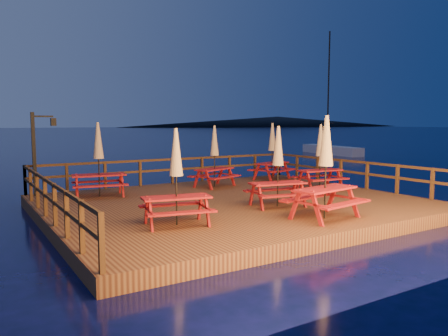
% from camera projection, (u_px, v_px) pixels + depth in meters
% --- Properties ---
extents(ground, '(500.00, 500.00, 0.00)m').
position_uv_depth(ground, '(233.00, 212.00, 14.84)').
color(ground, black).
rests_on(ground, ground).
extents(deck, '(12.00, 10.00, 0.40)m').
position_uv_depth(deck, '(233.00, 206.00, 14.82)').
color(deck, '#432215').
rests_on(deck, ground).
extents(deck_piles, '(11.44, 9.44, 1.40)m').
position_uv_depth(deck_piles, '(233.00, 221.00, 14.87)').
color(deck_piles, '#3E2C13').
rests_on(deck_piles, ground).
extents(railing, '(11.80, 9.75, 1.10)m').
position_uv_depth(railing, '(207.00, 173.00, 16.22)').
color(railing, '#3E2C13').
rests_on(railing, deck).
extents(lamp_post, '(0.85, 0.18, 3.00)m').
position_uv_depth(lamp_post, '(38.00, 146.00, 15.65)').
color(lamp_post, black).
rests_on(lamp_post, deck).
extents(headland_right, '(230.40, 86.40, 7.00)m').
position_uv_depth(headland_right, '(277.00, 122.00, 305.71)').
color(headland_right, black).
rests_on(headland_right, ground).
extents(sailboat, '(2.70, 8.04, 11.78)m').
position_uv_depth(sailboat, '(331.00, 150.00, 41.62)').
color(sailboat, silver).
rests_on(sailboat, ground).
extents(picnic_table_0, '(1.92, 1.63, 2.56)m').
position_uv_depth(picnic_table_0, '(320.00, 156.00, 17.20)').
color(picnic_table_0, maroon).
rests_on(picnic_table_0, deck).
extents(picnic_table_1, '(2.13, 1.94, 2.51)m').
position_uv_depth(picnic_table_1, '(214.00, 155.00, 17.82)').
color(picnic_table_1, maroon).
rests_on(picnic_table_1, deck).
extents(picnic_table_2, '(2.20, 2.00, 2.61)m').
position_uv_depth(picnic_table_2, '(272.00, 150.00, 20.07)').
color(picnic_table_2, maroon).
rests_on(picnic_table_2, deck).
extents(picnic_table_3, '(2.10, 1.83, 2.64)m').
position_uv_depth(picnic_table_3, '(99.00, 158.00, 15.48)').
color(picnic_table_3, maroon).
rests_on(picnic_table_3, deck).
extents(picnic_table_4, '(1.99, 1.75, 2.49)m').
position_uv_depth(picnic_table_4, '(176.00, 175.00, 11.10)').
color(picnic_table_4, maroon).
rests_on(picnic_table_4, deck).
extents(picnic_table_5, '(2.02, 1.77, 2.52)m').
position_uv_depth(picnic_table_5, '(278.00, 165.00, 13.62)').
color(picnic_table_5, maroon).
rests_on(picnic_table_5, deck).
extents(picnic_table_6, '(2.21, 1.92, 2.82)m').
position_uv_depth(picnic_table_6, '(326.00, 165.00, 11.88)').
color(picnic_table_6, maroon).
rests_on(picnic_table_6, deck).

